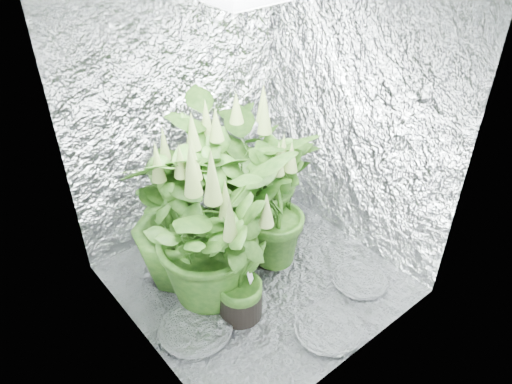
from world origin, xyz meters
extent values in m
plane|color=silver|center=(0.00, 0.00, 0.00)|extent=(1.60, 1.60, 0.00)
cube|color=silver|center=(0.00, 0.80, 1.00)|extent=(1.60, 0.02, 2.00)
cube|color=silver|center=(0.00, -0.80, 1.00)|extent=(1.60, 0.02, 2.00)
cube|color=silver|center=(-0.80, 0.00, 1.00)|extent=(0.02, 1.60, 2.00)
cube|color=silver|center=(0.80, 0.00, 1.00)|extent=(0.02, 1.60, 2.00)
cylinder|color=black|center=(-0.28, 0.10, 0.14)|extent=(0.32, 0.32, 0.28)
cylinder|color=#4A2E16|center=(-0.28, 0.10, 0.27)|extent=(0.29, 0.29, 0.03)
imported|color=#153B0F|center=(-0.28, 0.10, 0.54)|extent=(0.97, 0.97, 1.00)
cone|color=olive|center=(-0.28, 0.10, 0.97)|extent=(0.10, 0.10, 0.28)
cylinder|color=black|center=(-0.11, 0.31, 0.13)|extent=(0.29, 0.29, 0.26)
cylinder|color=#4A2E16|center=(-0.11, 0.31, 0.24)|extent=(0.26, 0.26, 0.03)
imported|color=#153B0F|center=(-0.11, 0.31, 0.55)|extent=(0.72, 0.72, 1.05)
cone|color=olive|center=(-0.11, 0.31, 1.02)|extent=(0.09, 0.09, 0.26)
cylinder|color=black|center=(0.20, 0.09, 0.11)|extent=(0.26, 0.26, 0.23)
cylinder|color=#4A2E16|center=(0.20, 0.09, 0.21)|extent=(0.24, 0.24, 0.03)
imported|color=#153B0F|center=(0.20, 0.09, 0.45)|extent=(0.50, 0.50, 0.85)
cone|color=olive|center=(0.20, 0.09, 0.82)|extent=(0.08, 0.08, 0.23)
cylinder|color=black|center=(-0.38, 0.34, 0.12)|extent=(0.26, 0.26, 0.23)
cylinder|color=#4A2E16|center=(-0.38, 0.34, 0.22)|extent=(0.24, 0.24, 0.03)
imported|color=#153B0F|center=(-0.38, 0.34, 0.51)|extent=(0.72, 0.72, 0.96)
cone|color=olive|center=(-0.38, 0.34, 0.93)|extent=(0.08, 0.08, 0.23)
cylinder|color=black|center=(0.21, 0.33, 0.13)|extent=(0.28, 0.28, 0.25)
cylinder|color=#4A2E16|center=(0.21, 0.33, 0.24)|extent=(0.26, 0.26, 0.03)
imported|color=#153B0F|center=(0.21, 0.33, 0.57)|extent=(1.31, 1.31, 1.07)
cone|color=olive|center=(0.21, 0.33, 1.04)|extent=(0.09, 0.09, 0.25)
cylinder|color=black|center=(-0.26, -0.16, 0.12)|extent=(0.26, 0.26, 0.24)
cylinder|color=#4A2E16|center=(-0.26, -0.16, 0.22)|extent=(0.24, 0.24, 0.03)
imported|color=#153B0F|center=(-0.26, -0.16, 0.45)|extent=(0.63, 0.63, 0.84)
cone|color=olive|center=(-0.26, -0.16, 0.81)|extent=(0.08, 0.08, 0.24)
cylinder|color=black|center=(0.62, 0.46, 0.04)|extent=(0.15, 0.15, 0.09)
cylinder|color=black|center=(0.62, 0.46, 0.22)|extent=(0.12, 0.12, 0.11)
cylinder|color=#4C4C51|center=(0.55, 0.46, 0.22)|extent=(0.04, 0.33, 0.33)
torus|color=#4C4C51|center=(0.55, 0.46, 0.22)|extent=(0.03, 0.34, 0.34)
cube|color=white|center=(-0.21, -0.19, 0.30)|extent=(0.06, 0.05, 0.08)
camera|label=1|loc=(-1.50, -1.81, 2.37)|focal=35.00mm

